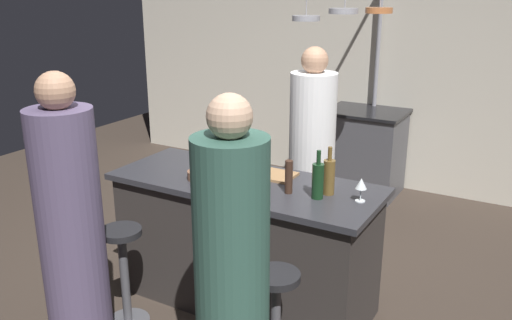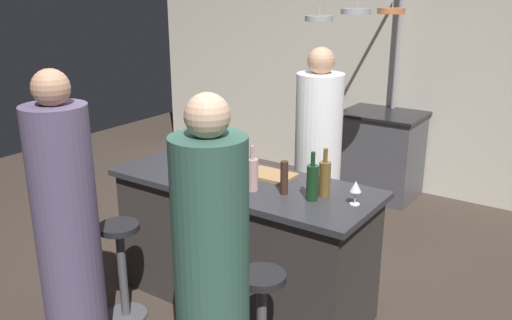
# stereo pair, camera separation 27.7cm
# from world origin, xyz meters

# --- Properties ---
(ground_plane) EXTENTS (9.00, 9.00, 0.00)m
(ground_plane) POSITION_xyz_m (0.00, 0.00, 0.00)
(ground_plane) COLOR #382D26
(back_wall) EXTENTS (6.40, 0.16, 2.60)m
(back_wall) POSITION_xyz_m (0.00, 2.85, 1.30)
(back_wall) COLOR beige
(back_wall) RESTS_ON ground_plane
(kitchen_island) EXTENTS (1.80, 0.72, 0.90)m
(kitchen_island) POSITION_xyz_m (0.00, 0.00, 0.45)
(kitchen_island) COLOR #332D2B
(kitchen_island) RESTS_ON ground_plane
(stove_range) EXTENTS (0.80, 0.64, 0.89)m
(stove_range) POSITION_xyz_m (0.00, 2.45, 0.45)
(stove_range) COLOR #47474C
(stove_range) RESTS_ON ground_plane
(chef) EXTENTS (0.36, 0.36, 1.70)m
(chef) POSITION_xyz_m (0.10, 0.86, 0.79)
(chef) COLOR white
(chef) RESTS_ON ground_plane
(guest_right) EXTENTS (0.36, 0.36, 1.69)m
(guest_right) POSITION_xyz_m (0.50, -0.96, 0.79)
(guest_right) COLOR #33594C
(guest_right) RESTS_ON ground_plane
(bar_stool_left) EXTENTS (0.28, 0.28, 0.68)m
(bar_stool_left) POSITION_xyz_m (-0.53, -0.62, 0.38)
(bar_stool_left) COLOR #4C4C51
(bar_stool_left) RESTS_ON ground_plane
(guest_left) EXTENTS (0.36, 0.36, 1.71)m
(guest_left) POSITION_xyz_m (-0.55, -0.98, 0.79)
(guest_left) COLOR #594C6B
(guest_left) RESTS_ON ground_plane
(overhead_pot_rack) EXTENTS (0.88, 1.32, 2.17)m
(overhead_pot_rack) POSITION_xyz_m (0.01, 1.96, 1.67)
(overhead_pot_rack) COLOR gray
(overhead_pot_rack) RESTS_ON ground_plane
(cutting_board) EXTENTS (0.32, 0.22, 0.02)m
(cutting_board) POSITION_xyz_m (0.11, 0.17, 0.91)
(cutting_board) COLOR #997047
(cutting_board) RESTS_ON kitchen_island
(pepper_mill) EXTENTS (0.05, 0.05, 0.21)m
(pepper_mill) POSITION_xyz_m (0.35, -0.06, 1.01)
(pepper_mill) COLOR #382319
(pepper_mill) RESTS_ON kitchen_island
(wine_bottle_white) EXTENTS (0.07, 0.07, 0.32)m
(wine_bottle_white) POSITION_xyz_m (0.04, -0.14, 1.03)
(wine_bottle_white) COLOR gray
(wine_bottle_white) RESTS_ON kitchen_island
(wine_bottle_rose) EXTENTS (0.07, 0.07, 0.29)m
(wine_bottle_rose) POSITION_xyz_m (0.15, -0.11, 1.01)
(wine_bottle_rose) COLOR #B78C8E
(wine_bottle_rose) RESTS_ON kitchen_island
(wine_bottle_red) EXTENTS (0.07, 0.07, 0.30)m
(wine_bottle_red) POSITION_xyz_m (0.54, -0.05, 1.02)
(wine_bottle_red) COLOR #143319
(wine_bottle_red) RESTS_ON kitchen_island
(wine_bottle_amber) EXTENTS (0.07, 0.07, 0.30)m
(wine_bottle_amber) POSITION_xyz_m (0.57, 0.05, 1.02)
(wine_bottle_amber) COLOR brown
(wine_bottle_amber) RESTS_ON kitchen_island
(wine_bottle_dark) EXTENTS (0.07, 0.07, 0.30)m
(wine_bottle_dark) POSITION_xyz_m (0.14, -0.23, 1.02)
(wine_bottle_dark) COLOR black
(wine_bottle_dark) RESTS_ON kitchen_island
(wine_glass_near_left_guest) EXTENTS (0.07, 0.07, 0.15)m
(wine_glass_near_left_guest) POSITION_xyz_m (-0.04, -0.21, 1.01)
(wine_glass_near_left_guest) COLOR silver
(wine_glass_near_left_guest) RESTS_ON kitchen_island
(wine_glass_near_right_guest) EXTENTS (0.07, 0.07, 0.15)m
(wine_glass_near_right_guest) POSITION_xyz_m (0.78, 0.03, 1.01)
(wine_glass_near_right_guest) COLOR silver
(wine_glass_near_right_guest) RESTS_ON kitchen_island
(mixing_bowl_blue) EXTENTS (0.19, 0.19, 0.07)m
(mixing_bowl_blue) POSITION_xyz_m (-0.33, 0.08, 0.93)
(mixing_bowl_blue) COLOR #334C6B
(mixing_bowl_blue) RESTS_ON kitchen_island
(mixing_bowl_wooden) EXTENTS (0.17, 0.17, 0.06)m
(mixing_bowl_wooden) POSITION_xyz_m (-0.27, -0.12, 0.93)
(mixing_bowl_wooden) COLOR brown
(mixing_bowl_wooden) RESTS_ON kitchen_island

